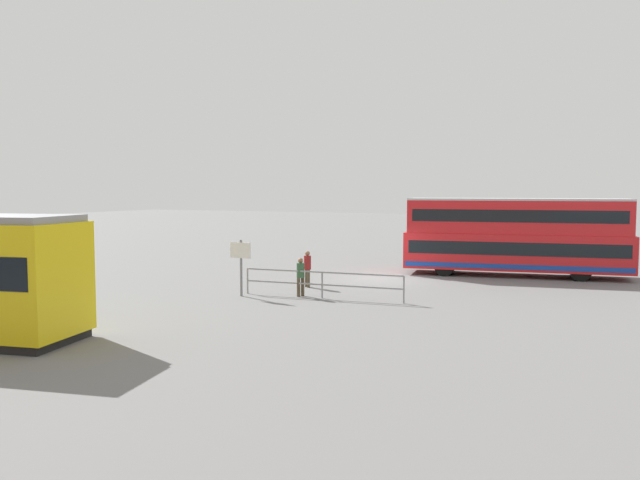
# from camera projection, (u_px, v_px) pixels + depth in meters

# --- Properties ---
(ground_plane) EXTENTS (160.00, 160.00, 0.00)m
(ground_plane) POSITION_uv_depth(u_px,v_px,m) (384.00, 279.00, 31.38)
(ground_plane) COLOR slate
(double_decker_bus) EXTENTS (11.14, 4.19, 3.89)m
(double_decker_bus) POSITION_uv_depth(u_px,v_px,m) (515.00, 236.00, 32.37)
(double_decker_bus) COLOR red
(double_decker_bus) RESTS_ON ground
(pedestrian_near_railing) EXTENTS (0.45, 0.45, 1.62)m
(pedestrian_near_railing) POSITION_uv_depth(u_px,v_px,m) (307.00, 266.00, 28.72)
(pedestrian_near_railing) COLOR #4C3F2D
(pedestrian_near_railing) RESTS_ON ground
(pedestrian_crossing) EXTENTS (0.42, 0.42, 1.57)m
(pedestrian_crossing) POSITION_uv_depth(u_px,v_px,m) (301.00, 274.00, 26.25)
(pedestrian_crossing) COLOR #4C3F2D
(pedestrian_crossing) RESTS_ON ground
(pedestrian_railing) EXTENTS (6.71, 0.59, 1.08)m
(pedestrian_railing) POSITION_uv_depth(u_px,v_px,m) (322.00, 280.00, 25.80)
(pedestrian_railing) COLOR gray
(pedestrian_railing) RESTS_ON ground
(info_sign) EXTENTS (0.98, 0.14, 2.30)m
(info_sign) POSITION_uv_depth(u_px,v_px,m) (241.00, 258.00, 26.22)
(info_sign) COLOR slate
(info_sign) RESTS_ON ground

